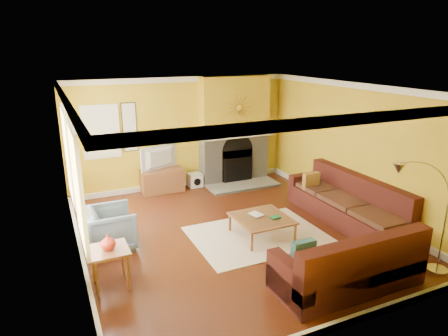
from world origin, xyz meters
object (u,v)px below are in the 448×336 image
coffee_table (262,227)px  media_console (162,181)px  arc_lamp (422,222)px  sectional_sofa (315,217)px  armchair (111,228)px  side_table (110,268)px

coffee_table → media_console: bearing=107.9°
coffee_table → arc_lamp: 2.71m
media_console → arc_lamp: (2.39, -5.30, 0.67)m
sectional_sofa → coffee_table: (-0.80, 0.50, -0.26)m
media_console → coffee_table: bearing=-72.1°
sectional_sofa → armchair: bearing=160.6°
side_table → arc_lamp: 4.56m
media_console → armchair: (-1.60, -2.40, 0.09)m
coffee_table → media_console: 3.26m
arc_lamp → armchair: bearing=144.0°
sectional_sofa → coffee_table: size_ratio=3.77×
side_table → arc_lamp: size_ratio=0.32×
sectional_sofa → armchair: (-3.40, 1.20, -0.08)m
side_table → coffee_table: bearing=10.1°
coffee_table → armchair: (-2.60, 0.70, 0.18)m
side_table → arc_lamp: arc_lamp is taller
media_console → arc_lamp: size_ratio=0.53×
armchair → media_console: bearing=-33.7°
media_console → side_table: side_table is taller
sectional_sofa → armchair: sectional_sofa is taller
coffee_table → media_console: media_console is taller
armchair → side_table: 1.22m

